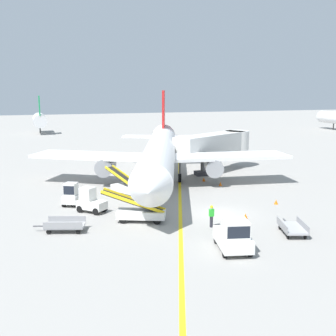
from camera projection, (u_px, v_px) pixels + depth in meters
ground_plane at (220, 214)px, 36.14m from camera, size 300.00×300.00×0.00m
taxi_line_yellow at (180, 201)px, 40.27m from camera, size 26.66×75.63×0.01m
airliner at (160, 154)px, 46.40m from camera, size 27.57×34.28×10.10m
jet_bridge at (218, 144)px, 54.02m from camera, size 12.29×8.76×4.85m
pushback_tug at (234, 236)px, 27.73m from camera, size 2.62×3.92×2.20m
baggage_tug_near_wing at (72, 195)px, 38.70m from camera, size 2.23×2.73×2.10m
baggage_tug_by_cargo_door at (90, 201)px, 36.56m from camera, size 2.61×2.62×2.10m
belt_loader_forward_hold at (128, 187)px, 42.51m from camera, size 3.40×5.02×2.59m
belt_loader_aft_hold at (140, 212)px, 33.97m from camera, size 5.10×3.07×2.59m
baggage_cart_loaded at (65, 225)px, 31.60m from camera, size 3.83×2.30×0.94m
baggage_cart_empty_trailing at (292, 228)px, 31.06m from camera, size 2.32×3.82×0.94m
ground_crew_marshaller at (211, 215)px, 32.53m from camera, size 0.36×0.24×1.70m
safety_cone_nose_left at (204, 179)px, 48.85m from camera, size 0.36×0.36×0.44m
safety_cone_nose_right at (245, 216)px, 34.76m from camera, size 0.36×0.36×0.44m
safety_cone_wingtip_left at (220, 184)px, 46.53m from camera, size 0.36×0.36×0.44m
safety_cone_wingtip_right at (276, 202)px, 39.11m from camera, size 0.36×0.36×0.44m
distant_aircraft_far_left at (40, 120)px, 100.68m from camera, size 3.00×10.10×8.80m
distant_aircraft_mid_left at (334, 117)px, 109.49m from camera, size 3.00×10.10×8.80m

